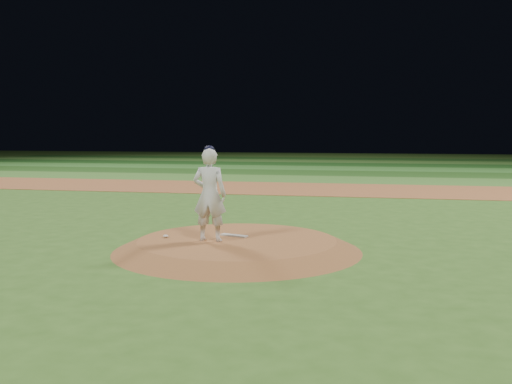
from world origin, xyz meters
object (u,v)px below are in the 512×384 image
at_px(pitching_rubber, 234,235).
at_px(pitchers_mound, 237,245).
at_px(rosin_bag, 166,236).
at_px(pitcher_on_mound, 210,194).

bearing_deg(pitching_rubber, pitchers_mound, -47.92).
distance_m(rosin_bag, pitcher_on_mound, 1.48).
distance_m(pitchers_mound, pitcher_on_mound, 1.31).
height_order(pitching_rubber, rosin_bag, rosin_bag).
bearing_deg(pitching_rubber, rosin_bag, -144.05).
height_order(pitchers_mound, rosin_bag, rosin_bag).
xyz_separation_m(pitchers_mound, pitching_rubber, (-0.16, 0.35, 0.14)).
xyz_separation_m(pitching_rubber, rosin_bag, (-1.47, -0.49, 0.02)).
bearing_deg(pitchers_mound, pitcher_on_mound, -149.62).
relative_size(pitching_rubber, rosin_bag, 5.47).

